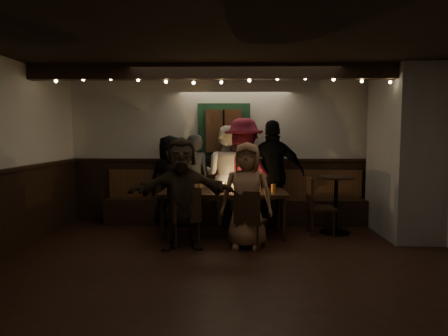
{
  "coord_description": "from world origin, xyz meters",
  "views": [
    {
      "loc": [
        -0.03,
        -4.82,
        1.59
      ],
      "look_at": [
        -0.18,
        1.6,
        1.05
      ],
      "focal_mm": 32.0,
      "sensor_mm": 36.0,
      "label": 1
    }
  ],
  "objects_px": {
    "chair_near_left": "(187,214)",
    "chair_near_right": "(249,216)",
    "dining_table": "(224,195)",
    "person_c": "(227,176)",
    "person_b": "(194,180)",
    "person_e": "(273,174)",
    "person_f": "(182,193)",
    "person_a": "(171,181)",
    "chair_end": "(316,202)",
    "person_g": "(247,195)",
    "high_top": "(336,197)",
    "person_d": "(243,172)"
  },
  "relations": [
    {
      "from": "chair_near_left",
      "to": "chair_near_right",
      "type": "relative_size",
      "value": 1.05
    },
    {
      "from": "dining_table",
      "to": "person_c",
      "type": "height_order",
      "value": "person_c"
    },
    {
      "from": "person_b",
      "to": "person_c",
      "type": "xyz_separation_m",
      "value": [
        0.58,
        0.01,
        0.07
      ]
    },
    {
      "from": "person_b",
      "to": "person_e",
      "type": "bearing_deg",
      "value": 162.27
    },
    {
      "from": "person_c",
      "to": "person_f",
      "type": "distance_m",
      "value": 1.62
    },
    {
      "from": "chair_near_right",
      "to": "person_a",
      "type": "relative_size",
      "value": 0.52
    },
    {
      "from": "chair_near_left",
      "to": "person_e",
      "type": "distance_m",
      "value": 1.97
    },
    {
      "from": "chair_end",
      "to": "person_g",
      "type": "bearing_deg",
      "value": -145.59
    },
    {
      "from": "dining_table",
      "to": "chair_near_right",
      "type": "height_order",
      "value": "dining_table"
    },
    {
      "from": "person_b",
      "to": "person_c",
      "type": "distance_m",
      "value": 0.59
    },
    {
      "from": "high_top",
      "to": "person_f",
      "type": "relative_size",
      "value": 0.59
    },
    {
      "from": "person_g",
      "to": "person_e",
      "type": "bearing_deg",
      "value": 76.88
    },
    {
      "from": "person_a",
      "to": "person_g",
      "type": "bearing_deg",
      "value": 143.56
    },
    {
      "from": "person_f",
      "to": "person_g",
      "type": "distance_m",
      "value": 0.91
    },
    {
      "from": "dining_table",
      "to": "high_top",
      "type": "xyz_separation_m",
      "value": [
        1.81,
        0.18,
        -0.06
      ]
    },
    {
      "from": "person_c",
      "to": "person_f",
      "type": "bearing_deg",
      "value": 92.89
    },
    {
      "from": "person_d",
      "to": "person_f",
      "type": "bearing_deg",
      "value": 76.45
    },
    {
      "from": "chair_near_right",
      "to": "person_f",
      "type": "xyz_separation_m",
      "value": [
        -0.93,
        0.03,
        0.31
      ]
    },
    {
      "from": "high_top",
      "to": "person_d",
      "type": "relative_size",
      "value": 0.49
    },
    {
      "from": "high_top",
      "to": "person_f",
      "type": "bearing_deg",
      "value": -158.35
    },
    {
      "from": "person_c",
      "to": "person_d",
      "type": "xyz_separation_m",
      "value": [
        0.28,
        -0.06,
        0.06
      ]
    },
    {
      "from": "person_e",
      "to": "chair_near_left",
      "type": "bearing_deg",
      "value": 44.92
    },
    {
      "from": "high_top",
      "to": "person_d",
      "type": "bearing_deg",
      "value": 161.42
    },
    {
      "from": "dining_table",
      "to": "person_a",
      "type": "height_order",
      "value": "person_a"
    },
    {
      "from": "chair_near_left",
      "to": "person_d",
      "type": "xyz_separation_m",
      "value": [
        0.82,
        1.43,
        0.45
      ]
    },
    {
      "from": "dining_table",
      "to": "person_f",
      "type": "bearing_deg",
      "value": -126.57
    },
    {
      "from": "chair_near_left",
      "to": "person_g",
      "type": "bearing_deg",
      "value": 4.05
    },
    {
      "from": "person_f",
      "to": "chair_near_right",
      "type": "bearing_deg",
      "value": -8.48
    },
    {
      "from": "chair_end",
      "to": "chair_near_left",
      "type": "bearing_deg",
      "value": -157.14
    },
    {
      "from": "chair_near_right",
      "to": "person_g",
      "type": "distance_m",
      "value": 0.3
    },
    {
      "from": "chair_near_left",
      "to": "person_f",
      "type": "distance_m",
      "value": 0.3
    },
    {
      "from": "person_a",
      "to": "person_d",
      "type": "xyz_separation_m",
      "value": [
        1.27,
        0.0,
        0.15
      ]
    },
    {
      "from": "dining_table",
      "to": "person_d",
      "type": "bearing_deg",
      "value": 64.66
    },
    {
      "from": "chair_near_right",
      "to": "person_f",
      "type": "distance_m",
      "value": 0.99
    },
    {
      "from": "dining_table",
      "to": "person_e",
      "type": "relative_size",
      "value": 1.07
    },
    {
      "from": "high_top",
      "to": "person_d",
      "type": "height_order",
      "value": "person_d"
    },
    {
      "from": "chair_near_right",
      "to": "high_top",
      "type": "height_order",
      "value": "high_top"
    },
    {
      "from": "chair_end",
      "to": "person_b",
      "type": "relative_size",
      "value": 0.57
    },
    {
      "from": "chair_near_left",
      "to": "person_b",
      "type": "height_order",
      "value": "person_b"
    },
    {
      "from": "chair_near_left",
      "to": "person_f",
      "type": "height_order",
      "value": "person_f"
    },
    {
      "from": "person_a",
      "to": "person_d",
      "type": "height_order",
      "value": "person_d"
    },
    {
      "from": "chair_end",
      "to": "person_c",
      "type": "relative_size",
      "value": 0.53
    },
    {
      "from": "dining_table",
      "to": "high_top",
      "type": "bearing_deg",
      "value": 5.76
    },
    {
      "from": "person_a",
      "to": "person_g",
      "type": "xyz_separation_m",
      "value": [
        1.29,
        -1.37,
        -0.05
      ]
    },
    {
      "from": "person_a",
      "to": "person_f",
      "type": "xyz_separation_m",
      "value": [
        0.38,
        -1.44,
        -0.01
      ]
    },
    {
      "from": "person_c",
      "to": "chair_end",
      "type": "bearing_deg",
      "value": 179.68
    },
    {
      "from": "person_b",
      "to": "person_f",
      "type": "relative_size",
      "value": 1.03
    },
    {
      "from": "person_e",
      "to": "chair_near_right",
      "type": "bearing_deg",
      "value": 70.79
    },
    {
      "from": "high_top",
      "to": "person_g",
      "type": "bearing_deg",
      "value": -149.31
    },
    {
      "from": "chair_near_left",
      "to": "person_f",
      "type": "relative_size",
      "value": 0.56
    }
  ]
}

